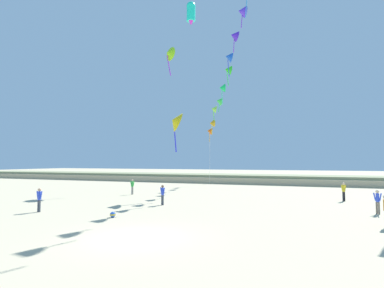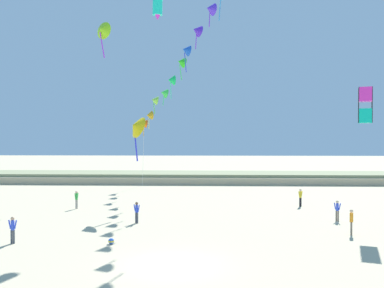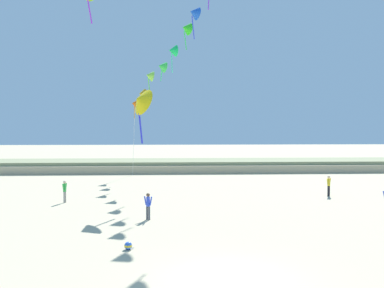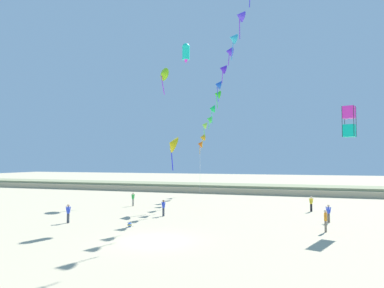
{
  "view_description": "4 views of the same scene",
  "coord_description": "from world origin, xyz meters",
  "px_view_note": "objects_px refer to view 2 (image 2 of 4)",
  "views": [
    {
      "loc": [
        7.38,
        -12.34,
        3.54
      ],
      "look_at": [
        -1.76,
        12.1,
        5.1
      ],
      "focal_mm": 28.0,
      "sensor_mm": 36.0,
      "label": 1
    },
    {
      "loc": [
        1.67,
        -20.74,
        6.62
      ],
      "look_at": [
        0.66,
        10.56,
        6.05
      ],
      "focal_mm": 38.0,
      "sensor_mm": 36.0,
      "label": 2
    },
    {
      "loc": [
        -2.08,
        -14.56,
        5.58
      ],
      "look_at": [
        -0.86,
        10.46,
        4.58
      ],
      "focal_mm": 38.0,
      "sensor_mm": 36.0,
      "label": 3
    },
    {
      "loc": [
        9.89,
        -22.11,
        5.57
      ],
      "look_at": [
        -0.99,
        11.39,
        7.3
      ],
      "focal_mm": 32.0,
      "sensor_mm": 36.0,
      "label": 4
    }
  ],
  "objects_px": {
    "person_mid_center": "(300,196)",
    "person_far_center": "(13,228)",
    "person_near_right": "(77,198)",
    "large_kite_mid_trail": "(365,105)",
    "person_far_right": "(137,211)",
    "large_kite_low_lead": "(102,30)",
    "large_kite_outer_drift": "(136,127)",
    "beach_ball": "(111,241)",
    "person_far_left": "(351,220)",
    "large_kite_high_solo": "(158,5)",
    "person_near_left": "(337,209)"
  },
  "relations": [
    {
      "from": "person_mid_center",
      "to": "person_far_center",
      "type": "bearing_deg",
      "value": -146.27
    },
    {
      "from": "person_near_right",
      "to": "large_kite_mid_trail",
      "type": "relative_size",
      "value": 0.61
    },
    {
      "from": "person_far_right",
      "to": "large_kite_low_lead",
      "type": "relative_size",
      "value": 0.39
    },
    {
      "from": "large_kite_outer_drift",
      "to": "beach_ball",
      "type": "bearing_deg",
      "value": -88.71
    },
    {
      "from": "beach_ball",
      "to": "person_far_center",
      "type": "bearing_deg",
      "value": -179.13
    },
    {
      "from": "person_mid_center",
      "to": "large_kite_outer_drift",
      "type": "xyz_separation_m",
      "value": [
        -15.02,
        -3.51,
        6.52
      ]
    },
    {
      "from": "person_near_right",
      "to": "person_far_right",
      "type": "relative_size",
      "value": 1.01
    },
    {
      "from": "person_far_left",
      "to": "person_far_center",
      "type": "bearing_deg",
      "value": -172.41
    },
    {
      "from": "large_kite_outer_drift",
      "to": "large_kite_low_lead",
      "type": "bearing_deg",
      "value": 118.17
    },
    {
      "from": "person_far_right",
      "to": "person_far_center",
      "type": "distance_m",
      "value": 9.06
    },
    {
      "from": "person_near_right",
      "to": "large_kite_mid_trail",
      "type": "xyz_separation_m",
      "value": [
        23.89,
        -5.54,
        8.04
      ]
    },
    {
      "from": "large_kite_mid_trail",
      "to": "person_far_center",
      "type": "bearing_deg",
      "value": -164.75
    },
    {
      "from": "large_kite_low_lead",
      "to": "large_kite_high_solo",
      "type": "height_order",
      "value": "large_kite_low_lead"
    },
    {
      "from": "person_near_right",
      "to": "large_kite_low_lead",
      "type": "xyz_separation_m",
      "value": [
        0.2,
        8.75,
        17.65
      ]
    },
    {
      "from": "person_near_left",
      "to": "person_mid_center",
      "type": "xyz_separation_m",
      "value": [
        -1.34,
        6.56,
        0.03
      ]
    },
    {
      "from": "large_kite_low_lead",
      "to": "large_kite_mid_trail",
      "type": "relative_size",
      "value": 1.55
    },
    {
      "from": "person_far_right",
      "to": "large_kite_mid_trail",
      "type": "bearing_deg",
      "value": 1.37
    },
    {
      "from": "large_kite_mid_trail",
      "to": "large_kite_high_solo",
      "type": "relative_size",
      "value": 1.2
    },
    {
      "from": "person_mid_center",
      "to": "person_far_left",
      "type": "bearing_deg",
      "value": -85.73
    },
    {
      "from": "person_near_left",
      "to": "person_far_center",
      "type": "distance_m",
      "value": 23.43
    },
    {
      "from": "large_kite_low_lead",
      "to": "person_far_left",
      "type": "bearing_deg",
      "value": -39.96
    },
    {
      "from": "large_kite_mid_trail",
      "to": "person_far_left",
      "type": "bearing_deg",
      "value": -122.01
    },
    {
      "from": "large_kite_mid_trail",
      "to": "large_kite_outer_drift",
      "type": "bearing_deg",
      "value": 167.86
    },
    {
      "from": "large_kite_low_lead",
      "to": "large_kite_mid_trail",
      "type": "distance_m",
      "value": 29.29
    },
    {
      "from": "person_far_right",
      "to": "large_kite_low_lead",
      "type": "xyz_separation_m",
      "value": [
        -6.35,
        14.7,
        17.66
      ]
    },
    {
      "from": "person_mid_center",
      "to": "large_kite_mid_trail",
      "type": "distance_m",
      "value": 11.36
    },
    {
      "from": "person_near_left",
      "to": "person_far_right",
      "type": "relative_size",
      "value": 1.0
    },
    {
      "from": "person_near_left",
      "to": "large_kite_high_solo",
      "type": "bearing_deg",
      "value": 171.68
    },
    {
      "from": "large_kite_high_solo",
      "to": "beach_ball",
      "type": "distance_m",
      "value": 19.9
    },
    {
      "from": "person_near_left",
      "to": "large_kite_low_lead",
      "type": "bearing_deg",
      "value": 148.48
    },
    {
      "from": "person_near_right",
      "to": "large_kite_outer_drift",
      "type": "height_order",
      "value": "large_kite_outer_drift"
    },
    {
      "from": "person_far_right",
      "to": "large_kite_low_lead",
      "type": "distance_m",
      "value": 23.84
    },
    {
      "from": "person_far_center",
      "to": "large_kite_high_solo",
      "type": "relative_size",
      "value": 0.75
    },
    {
      "from": "person_near_right",
      "to": "large_kite_mid_trail",
      "type": "distance_m",
      "value": 25.81
    },
    {
      "from": "person_far_left",
      "to": "beach_ball",
      "type": "distance_m",
      "value": 15.88
    },
    {
      "from": "large_kite_low_lead",
      "to": "person_near_left",
      "type": "bearing_deg",
      "value": -31.52
    },
    {
      "from": "person_far_center",
      "to": "person_mid_center",
      "type": "bearing_deg",
      "value": 33.73
    },
    {
      "from": "large_kite_high_solo",
      "to": "person_far_center",
      "type": "bearing_deg",
      "value": -129.77
    },
    {
      "from": "person_far_center",
      "to": "large_kite_high_solo",
      "type": "xyz_separation_m",
      "value": [
        7.9,
        9.49,
        16.66
      ]
    },
    {
      "from": "person_near_left",
      "to": "large_kite_outer_drift",
      "type": "bearing_deg",
      "value": 169.43
    },
    {
      "from": "person_near_right",
      "to": "large_kite_low_lead",
      "type": "distance_m",
      "value": 19.7
    },
    {
      "from": "person_mid_center",
      "to": "large_kite_low_lead",
      "type": "bearing_deg",
      "value": 161.52
    },
    {
      "from": "person_near_right",
      "to": "person_far_center",
      "type": "bearing_deg",
      "value": -90.56
    },
    {
      "from": "person_near_left",
      "to": "large_kite_low_lead",
      "type": "height_order",
      "value": "large_kite_low_lead"
    },
    {
      "from": "person_far_center",
      "to": "beach_ball",
      "type": "bearing_deg",
      "value": 0.87
    },
    {
      "from": "person_near_right",
      "to": "beach_ball",
      "type": "relative_size",
      "value": 4.55
    },
    {
      "from": "person_near_left",
      "to": "large_kite_low_lead",
      "type": "distance_m",
      "value": 31.19
    },
    {
      "from": "person_far_left",
      "to": "person_near_right",
      "type": "bearing_deg",
      "value": 156.96
    },
    {
      "from": "large_kite_mid_trail",
      "to": "large_kite_high_solo",
      "type": "xyz_separation_m",
      "value": [
        -16.11,
        2.95,
        8.63
      ]
    },
    {
      "from": "large_kite_low_lead",
      "to": "beach_ball",
      "type": "xyz_separation_m",
      "value": [
        5.8,
        -20.74,
        -18.42
      ]
    }
  ]
}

